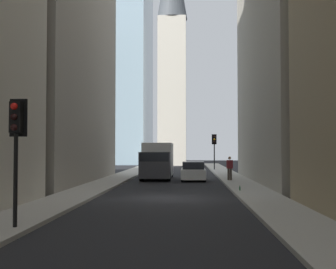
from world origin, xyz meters
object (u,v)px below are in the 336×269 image
(sedan_white, at_px, (193,172))
(pedestrian, at_px, (230,167))
(delivery_truck, at_px, (158,160))
(traffic_light_foreground, at_px, (16,132))
(discarded_bottle, at_px, (240,188))
(traffic_light_midblock, at_px, (214,144))

(sedan_white, bearing_deg, pedestrian, -118.81)
(delivery_truck, distance_m, sedan_white, 3.22)
(traffic_light_foreground, height_order, pedestrian, traffic_light_foreground)
(sedan_white, relative_size, discarded_bottle, 15.93)
(sedan_white, distance_m, discarded_bottle, 9.20)
(pedestrian, bearing_deg, discarded_bottle, 178.62)
(delivery_truck, bearing_deg, sedan_white, -116.05)
(discarded_bottle, bearing_deg, traffic_light_foreground, 144.89)
(pedestrian, bearing_deg, traffic_light_midblock, 0.52)
(delivery_truck, bearing_deg, traffic_light_foreground, 173.35)
(sedan_white, bearing_deg, traffic_light_foreground, 165.10)
(traffic_light_midblock, distance_m, discarded_bottle, 23.29)
(pedestrian, xyz_separation_m, discarded_bottle, (-7.44, 0.18, -0.81))
(delivery_truck, xyz_separation_m, traffic_light_foreground, (-21.15, 2.46, 1.38))
(delivery_truck, height_order, traffic_light_foreground, traffic_light_foreground)
(pedestrian, bearing_deg, sedan_white, 61.19)
(delivery_truck, height_order, discarded_bottle, delivery_truck)
(delivery_truck, height_order, pedestrian, delivery_truck)
(traffic_light_midblock, xyz_separation_m, discarded_bottle, (-23.13, 0.04, -2.72))
(delivery_truck, xyz_separation_m, sedan_white, (-1.37, -2.80, -0.80))
(sedan_white, distance_m, traffic_light_midblock, 14.65)
(sedan_white, xyz_separation_m, discarded_bottle, (-8.87, -2.41, -0.42))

